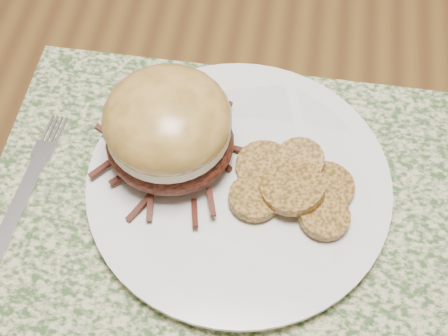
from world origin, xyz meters
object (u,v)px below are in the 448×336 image
(pork_sandwich, at_px, (168,128))
(fork, at_px, (27,188))
(dining_table, at_px, (192,100))
(dinner_plate, at_px, (239,184))

(pork_sandwich, height_order, fork, pork_sandwich)
(pork_sandwich, xyz_separation_m, fork, (-0.13, -0.05, -0.06))
(pork_sandwich, distance_m, fork, 0.15)
(dining_table, distance_m, fork, 0.24)
(dining_table, xyz_separation_m, fork, (-0.12, -0.19, 0.09))
(dinner_plate, distance_m, pork_sandwich, 0.08)
(dinner_plate, bearing_deg, fork, -171.15)
(dining_table, bearing_deg, dinner_plate, -64.61)
(dining_table, relative_size, fork, 8.75)
(pork_sandwich, relative_size, fork, 0.68)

